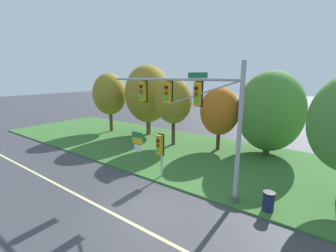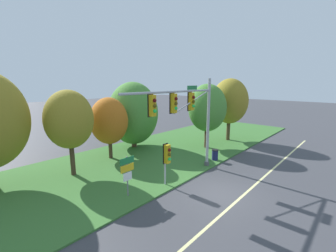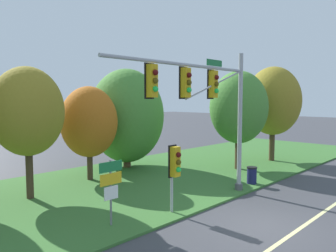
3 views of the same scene
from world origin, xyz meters
The scene contains 12 objects.
ground_plane centered at (0.00, 0.00, 0.00)m, with size 160.00×160.00×0.00m, color #3D3D42.
lane_stripe centered at (0.00, -1.20, 0.00)m, with size 36.00×0.16×0.01m, color beige.
grass_verge centered at (0.00, 8.25, 0.05)m, with size 48.00×11.50×0.10m, color #386B2D.
traffic_signal_mast centered at (0.57, 3.05, 4.76)m, with size 8.58×0.49×6.93m.
pedestrian_signal_near_kerb centered at (-1.58, 3.08, 2.08)m, with size 0.46×0.55×2.80m.
route_sign_post centered at (-4.20, 3.85, 1.68)m, with size 1.00×0.08×2.44m.
tree_behind_signpost centered at (-4.87, 9.33, 4.17)m, with size 3.31×3.31×6.16m.
tree_mid_verge centered at (-0.91, 10.44, 3.45)m, with size 3.26×3.26×5.40m.
tree_tall_centre centered at (2.81, 11.65, 3.62)m, with size 5.08×5.08×6.70m.
tree_right_far centered at (7.59, 5.86, 4.20)m, with size 3.83×3.83×6.51m.
tree_furthest_back centered at (12.01, 5.65, 4.61)m, with size 4.10×4.10×7.09m.
trash_bin centered at (4.79, 3.20, 0.57)m, with size 0.56×0.56×0.93m.
Camera 2 is at (-11.83, -6.12, 6.74)m, focal length 24.00 mm.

